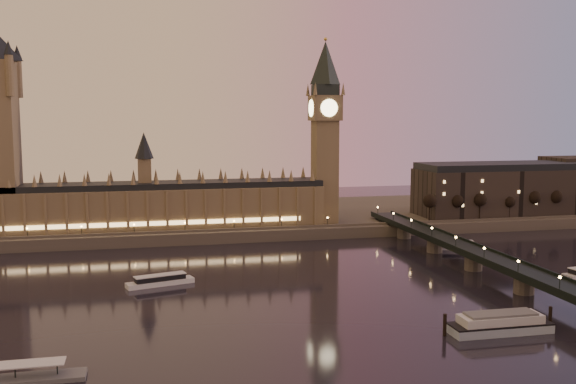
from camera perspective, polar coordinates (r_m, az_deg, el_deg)
The scene contains 15 objects.
ground at distance 242.44m, azimuth -1.25°, elevation -9.12°, with size 700.00×700.00×0.00m, color black.
far_embankment at distance 405.89m, azimuth -1.72°, elevation -2.25°, with size 560.00×130.00×6.00m, color #423D35.
palace_of_westminster at distance 352.51m, azimuth -11.61°, elevation -0.68°, with size 180.00×26.62×52.00m.
big_ben at distance 363.72m, azimuth 3.31°, elevation 6.35°, with size 17.68×17.68×104.00m.
westminster_bridge at distance 273.73m, azimuth 18.02°, elevation -6.42°, with size 13.20×260.00×15.30m.
city_block at distance 435.15m, azimuth 21.04°, elevation 0.46°, with size 155.00×45.00×34.00m.
bare_tree_0 at distance 376.59m, azimuth 12.44°, elevation -1.04°, with size 6.85×6.85×13.92m.
bare_tree_1 at distance 384.00m, azimuth 14.71°, elevation -0.96°, with size 6.85×6.85×13.92m.
bare_tree_2 at distance 391.99m, azimuth 16.90°, elevation -0.88°, with size 6.85×6.85×13.92m.
bare_tree_3 at distance 400.52m, azimuth 18.99°, elevation -0.80°, with size 6.85×6.85×13.92m.
bare_tree_4 at distance 409.57m, azimuth 20.99°, elevation -0.72°, with size 6.85×6.85×13.92m.
bare_tree_5 at distance 419.09m, azimuth 22.91°, elevation -0.64°, with size 6.85×6.85×13.92m.
cruise_boat_a at distance 260.19m, azimuth -11.29°, elevation -7.72°, with size 27.17×12.77×4.26m.
cruise_boat_b at distance 333.52m, azimuth 14.60°, elevation -4.61°, with size 24.57×11.98×4.40m.
moored_barge at distance 211.43m, azimuth 18.34°, elevation -11.04°, with size 36.99×9.21×6.78m.
Camera 1 is at (-46.15, -228.67, 66.00)m, focal length 40.00 mm.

